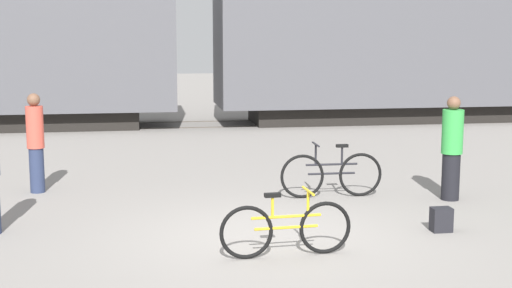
% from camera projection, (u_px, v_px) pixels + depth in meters
% --- Properties ---
extents(ground_plane, '(80.00, 80.00, 0.00)m').
position_uv_depth(ground_plane, '(265.00, 237.00, 9.69)').
color(ground_plane, gray).
extents(freight_train, '(57.89, 2.86, 5.25)m').
position_uv_depth(freight_train, '(196.00, 32.00, 21.15)').
color(freight_train, black).
rests_on(freight_train, ground_plane).
extents(rail_near, '(69.89, 0.07, 0.01)m').
position_uv_depth(rail_near, '(199.00, 127.00, 20.88)').
color(rail_near, '#4C4238').
rests_on(rail_near, ground_plane).
extents(rail_far, '(69.89, 0.07, 0.01)m').
position_uv_depth(rail_far, '(195.00, 121.00, 22.28)').
color(rail_far, '#4C4238').
rests_on(rail_far, ground_plane).
extents(bicycle_yellow, '(1.68, 0.46, 0.83)m').
position_uv_depth(bicycle_yellow, '(286.00, 228.00, 8.79)').
color(bicycle_yellow, black).
rests_on(bicycle_yellow, ground_plane).
extents(bicycle_black, '(1.75, 0.46, 0.93)m').
position_uv_depth(bicycle_black, '(331.00, 174.00, 11.97)').
color(bicycle_black, black).
rests_on(bicycle_black, ground_plane).
extents(person_in_green, '(0.35, 0.35, 1.72)m').
position_uv_depth(person_in_green, '(452.00, 148.00, 11.72)').
color(person_in_green, black).
rests_on(person_in_green, ground_plane).
extents(person_in_red, '(0.29, 0.29, 1.73)m').
position_uv_depth(person_in_red, '(36.00, 142.00, 12.27)').
color(person_in_red, '#283351').
rests_on(person_in_red, ground_plane).
extents(backpack, '(0.28, 0.20, 0.34)m').
position_uv_depth(backpack, '(441.00, 220.00, 9.92)').
color(backpack, black).
rests_on(backpack, ground_plane).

